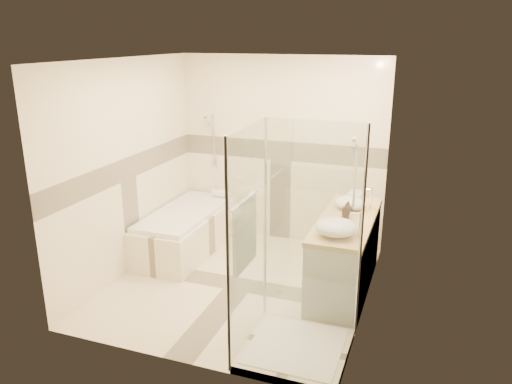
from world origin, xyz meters
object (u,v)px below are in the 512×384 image
(vessel_sink_far, at_px, (336,227))
(amenity_bottle_b, at_px, (348,207))
(vessel_sink_near, at_px, (351,202))
(shower_enclosure, at_px, (287,298))
(vanity, at_px, (345,254))
(bathtub, at_px, (186,229))
(amenity_bottle_a, at_px, (346,211))

(vessel_sink_far, relative_size, amenity_bottle_b, 3.00)
(vessel_sink_near, bearing_deg, shower_enclosure, -99.66)
(vanity, height_order, shower_enclosure, shower_enclosure)
(bathtub, relative_size, shower_enclosure, 0.83)
(shower_enclosure, relative_size, amenity_bottle_a, 12.44)
(vanity, relative_size, vessel_sink_far, 3.97)
(shower_enclosure, height_order, vessel_sink_near, shower_enclosure)
(vessel_sink_near, xyz_separation_m, amenity_bottle_b, (0.00, -0.17, -0.00))
(shower_enclosure, xyz_separation_m, amenity_bottle_b, (0.27, 1.43, 0.41))
(bathtub, bearing_deg, vessel_sink_far, -22.01)
(amenity_bottle_b, bearing_deg, vessel_sink_far, -90.00)
(shower_enclosure, xyz_separation_m, vessel_sink_far, (0.27, 0.76, 0.43))
(shower_enclosure, distance_m, amenity_bottle_b, 1.51)
(vanity, relative_size, amenity_bottle_a, 9.88)
(bathtub, xyz_separation_m, amenity_bottle_a, (2.13, -0.34, 0.62))
(vessel_sink_near, xyz_separation_m, amenity_bottle_a, (0.00, -0.32, 0.01))
(bathtub, bearing_deg, vanity, -9.25)
(vessel_sink_near, bearing_deg, amenity_bottle_a, -90.00)
(vessel_sink_near, height_order, amenity_bottle_a, amenity_bottle_a)
(shower_enclosure, bearing_deg, vanity, 77.03)
(vessel_sink_near, distance_m, amenity_bottle_b, 0.17)
(vanity, bearing_deg, amenity_bottle_a, 160.58)
(bathtub, relative_size, amenity_bottle_a, 10.37)
(amenity_bottle_a, height_order, amenity_bottle_b, amenity_bottle_a)
(vessel_sink_near, bearing_deg, bathtub, 179.51)
(vessel_sink_near, bearing_deg, vanity, -86.55)
(amenity_bottle_b, bearing_deg, amenity_bottle_a, -90.00)
(bathtub, bearing_deg, shower_enclosure, -41.10)
(bathtub, xyz_separation_m, vanity, (2.15, -0.35, 0.12))
(vessel_sink_near, bearing_deg, amenity_bottle_b, -90.00)
(bathtub, distance_m, vessel_sink_far, 2.38)
(bathtub, distance_m, shower_enclosure, 2.47)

